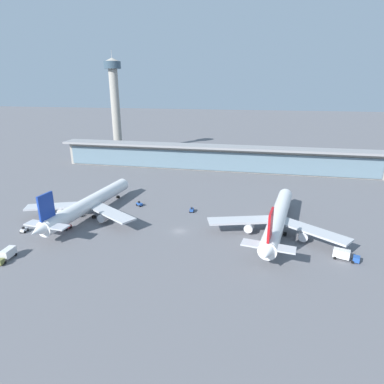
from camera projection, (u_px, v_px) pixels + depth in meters
ground_plane at (179, 231)px, 113.61m from camera, size 1200.00×1200.00×0.00m
airliner_left_stand at (89, 204)px, 125.16m from camera, size 47.44×61.97×16.49m
airliner_centre_stand at (278, 219)px, 111.04m from camera, size 47.05×61.79×16.49m
service_truck_near_nose_olive at (7, 254)px, 94.76m from camera, size 2.84×7.44×3.10m
service_truck_under_wing_blue at (344, 255)px, 94.60m from camera, size 7.65×4.40×3.10m
service_truck_mid_apron_blue at (192, 210)px, 130.76m from camera, size 2.00×3.02×2.05m
service_truck_by_tail_red at (67, 227)px, 115.19m from camera, size 2.67×3.29×2.05m
service_truck_on_taxiway_blue at (139, 204)px, 137.19m from camera, size 3.33×2.96×2.05m
service_truck_at_far_stand_white at (24, 230)px, 112.82m from camera, size 2.06×3.06×2.05m
terminal_building at (215, 157)px, 193.49m from camera, size 193.14×12.80×15.20m
control_tower at (115, 99)px, 233.88m from camera, size 12.00×12.00×72.88m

